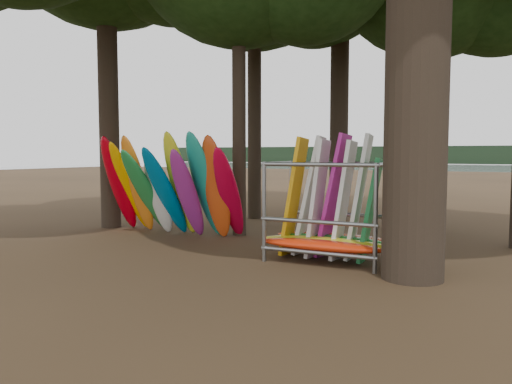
% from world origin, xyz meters
% --- Properties ---
extents(ground, '(120.00, 120.00, 0.00)m').
position_xyz_m(ground, '(0.00, 0.00, 0.00)').
color(ground, '#47331E').
rests_on(ground, ground).
extents(lake, '(160.00, 160.00, 0.00)m').
position_xyz_m(lake, '(0.00, 60.00, 0.00)').
color(lake, gray).
rests_on(lake, ground).
extents(far_shore, '(160.00, 4.00, 4.00)m').
position_xyz_m(far_shore, '(0.00, 110.00, 2.00)').
color(far_shore, black).
rests_on(far_shore, ground).
extents(kayak_row, '(4.67, 2.20, 3.12)m').
position_xyz_m(kayak_row, '(-3.13, 1.95, 1.36)').
color(kayak_row, '#BE0010').
rests_on(kayak_row, ground).
extents(storage_rack, '(2.96, 1.55, 2.85)m').
position_xyz_m(storage_rack, '(2.04, 0.83, 1.03)').
color(storage_rack, gray).
rests_on(storage_rack, ground).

